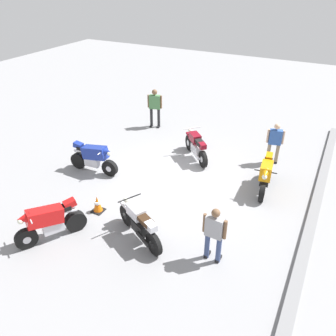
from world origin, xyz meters
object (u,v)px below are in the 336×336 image
(motorcycle_orange_sportbike, at_px, (266,174))
(motorcycle_maroon_cruiser, at_px, (196,146))
(traffic_cone, at_px, (97,204))
(motorcycle_silver_cruiser, at_px, (139,223))
(motorcycle_red_sportbike, at_px, (49,221))
(person_in_green_shirt, at_px, (155,105))
(person_in_gray_shirt, at_px, (214,232))
(person_in_blue_shirt, at_px, (275,141))
(motorcycle_blue_sportbike, at_px, (93,157))

(motorcycle_orange_sportbike, xyz_separation_m, motorcycle_maroon_cruiser, (-0.97, -2.91, -0.07))
(traffic_cone, bearing_deg, motorcycle_silver_cruiser, 75.88)
(motorcycle_orange_sportbike, distance_m, motorcycle_red_sportbike, 6.86)
(motorcycle_orange_sportbike, distance_m, motorcycle_maroon_cruiser, 3.07)
(person_in_green_shirt, xyz_separation_m, person_in_gray_shirt, (6.74, 5.46, -0.13))
(motorcycle_maroon_cruiser, relative_size, person_in_blue_shirt, 0.97)
(motorcycle_maroon_cruiser, bearing_deg, person_in_green_shirt, 11.30)
(motorcycle_maroon_cruiser, height_order, traffic_cone, motorcycle_maroon_cruiser)
(traffic_cone, bearing_deg, motorcycle_orange_sportbike, 129.86)
(motorcycle_blue_sportbike, relative_size, traffic_cone, 3.69)
(motorcycle_silver_cruiser, distance_m, person_in_blue_shirt, 6.39)
(motorcycle_maroon_cruiser, xyz_separation_m, person_in_gray_shirt, (4.78, 2.53, 0.38))
(motorcycle_blue_sportbike, relative_size, person_in_gray_shirt, 1.22)
(motorcycle_maroon_cruiser, distance_m, person_in_gray_shirt, 5.42)
(motorcycle_silver_cruiser, xyz_separation_m, person_in_blue_shirt, (-5.96, 2.25, 0.39))
(person_in_gray_shirt, height_order, traffic_cone, person_in_gray_shirt)
(motorcycle_blue_sportbike, height_order, person_in_gray_shirt, person_in_gray_shirt)
(person_in_gray_shirt, height_order, person_in_blue_shirt, person_in_blue_shirt)
(motorcycle_red_sportbike, relative_size, traffic_cone, 3.37)
(motorcycle_orange_sportbike, relative_size, person_in_gray_shirt, 1.22)
(traffic_cone, bearing_deg, motorcycle_red_sportbike, -12.93)
(motorcycle_maroon_cruiser, distance_m, motorcycle_red_sportbike, 6.30)
(motorcycle_blue_sportbike, bearing_deg, person_in_blue_shirt, 30.43)
(person_in_green_shirt, bearing_deg, motorcycle_maroon_cruiser, 40.77)
(motorcycle_orange_sportbike, distance_m, motorcycle_silver_cruiser, 4.67)
(motorcycle_orange_sportbike, distance_m, traffic_cone, 5.52)
(person_in_gray_shirt, relative_size, traffic_cone, 3.02)
(motorcycle_red_sportbike, bearing_deg, motorcycle_silver_cruiser, 147.40)
(motorcycle_orange_sportbike, xyz_separation_m, person_in_green_shirt, (-2.94, -5.84, 0.44))
(motorcycle_silver_cruiser, xyz_separation_m, person_in_gray_shirt, (-0.17, 2.06, 0.38))
(motorcycle_orange_sportbike, height_order, motorcycle_blue_sportbike, same)
(motorcycle_red_sportbike, distance_m, person_in_green_shirt, 8.14)
(person_in_green_shirt, height_order, person_in_blue_shirt, person_in_green_shirt)
(motorcycle_red_sportbike, relative_size, person_in_gray_shirt, 1.12)
(person_in_gray_shirt, bearing_deg, traffic_cone, 88.32)
(motorcycle_maroon_cruiser, xyz_separation_m, motorcycle_blue_sportbike, (2.64, -2.88, 0.07))
(motorcycle_orange_sportbike, relative_size, person_in_blue_shirt, 1.22)
(motorcycle_blue_sportbike, xyz_separation_m, person_in_gray_shirt, (2.14, 5.41, 0.31))
(person_in_gray_shirt, bearing_deg, motorcycle_blue_sportbike, 70.82)
(person_in_green_shirt, relative_size, person_in_gray_shirt, 1.11)
(motorcycle_maroon_cruiser, xyz_separation_m, motorcycle_red_sportbike, (6.07, -1.67, 0.07))
(motorcycle_maroon_cruiser, relative_size, person_in_green_shirt, 0.88)
(motorcycle_orange_sportbike, relative_size, motorcycle_silver_cruiser, 1.03)
(person_in_blue_shirt, bearing_deg, motorcycle_silver_cruiser, 146.09)
(motorcycle_maroon_cruiser, relative_size, traffic_cone, 2.96)
(person_in_blue_shirt, bearing_deg, motorcycle_orange_sportbike, 172.18)
(motorcycle_orange_sportbike, distance_m, person_in_gray_shirt, 3.83)
(motorcycle_silver_cruiser, bearing_deg, motorcycle_maroon_cruiser, -56.71)
(motorcycle_silver_cruiser, distance_m, motorcycle_blue_sportbike, 4.08)
(motorcycle_silver_cruiser, relative_size, person_in_green_shirt, 1.07)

